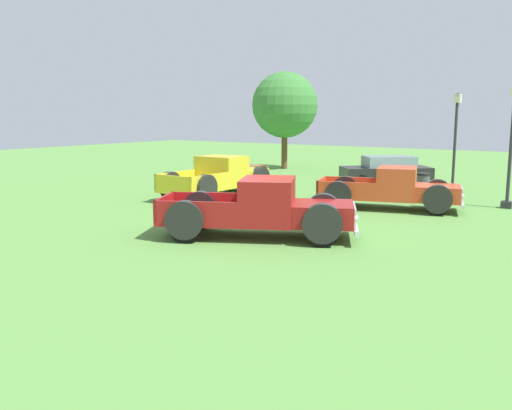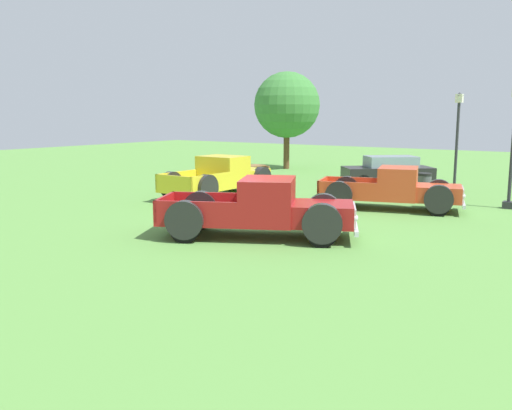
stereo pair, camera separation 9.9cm
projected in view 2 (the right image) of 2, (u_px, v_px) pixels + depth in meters
ground_plane at (259, 231)px, 16.01m from camera, size 80.00×80.00×0.00m
pickup_truck_foreground at (270, 210)px, 15.03m from camera, size 5.61×4.07×1.63m
pickup_truck_behind_left at (399, 190)px, 19.42m from camera, size 5.23×3.10×1.51m
pickup_truck_behind_right at (224, 177)px, 22.78m from camera, size 2.15×5.41×1.65m
sedan_distant_b at (388, 170)px, 26.19m from camera, size 4.22×3.95×1.37m
lamp_post_near at (457, 140)px, 23.66m from camera, size 0.36×0.36×4.24m
picnic_table at (248, 171)px, 27.83m from camera, size 1.81×2.06×0.78m
trash_can at (424, 184)px, 22.74m from camera, size 0.59×0.59×0.95m
oak_tree_east at (287, 105)px, 33.41m from camera, size 3.97×3.97×5.86m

